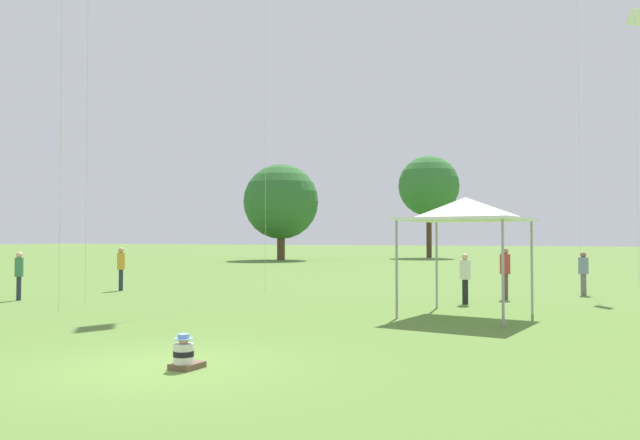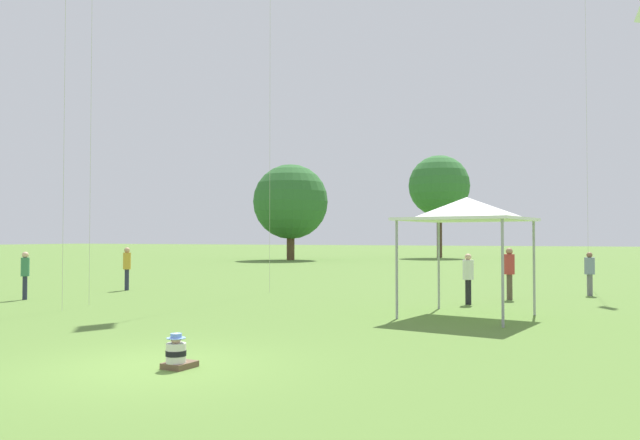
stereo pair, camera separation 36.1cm
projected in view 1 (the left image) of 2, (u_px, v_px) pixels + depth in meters
ground_plane at (159, 367)px, 10.52m from camera, size 300.00×300.00×0.00m
seated_toddler at (185, 355)px, 10.36m from camera, size 0.46×0.55×0.60m
person_standing_0 at (465, 274)px, 20.40m from camera, size 0.49×0.49×1.65m
person_standing_1 at (583, 270)px, 23.58m from camera, size 0.51×0.51×1.63m
person_standing_2 at (505, 268)px, 22.00m from camera, size 0.45×0.45×1.82m
person_standing_3 at (121, 264)px, 25.53m from camera, size 0.40×0.40×1.77m
person_standing_4 at (19, 271)px, 21.63m from camera, size 0.36×0.36×1.68m
canopy_tent at (466, 210)px, 17.28m from camera, size 3.70×3.70×3.30m
kite_3 at (635, 34)px, 27.54m from camera, size 0.80×0.75×12.25m
distant_tree_0 at (429, 186)px, 66.46m from camera, size 6.46×6.46×10.89m
distant_tree_1 at (281, 202)px, 59.57m from camera, size 7.16×7.16×9.17m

